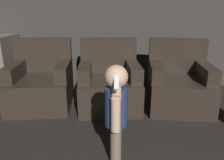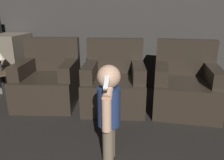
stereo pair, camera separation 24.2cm
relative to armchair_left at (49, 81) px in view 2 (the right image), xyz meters
name	(u,v)px [view 2 (the right image)]	position (x,y,z in m)	size (l,w,h in m)	color
wall_back	(130,12)	(1.14, 0.90, 0.98)	(8.40, 0.05, 2.60)	#33302D
armchair_left	(49,81)	(0.00, 0.00, 0.00)	(0.90, 0.92, 0.93)	black
armchair_middle	(114,84)	(0.97, 0.00, 0.00)	(0.88, 0.91, 0.93)	black
armchair_right	(185,87)	(1.95, 0.00, 0.00)	(0.89, 0.91, 0.93)	black
person_toddler	(109,107)	(1.07, -1.23, 0.21)	(0.20, 0.35, 0.90)	brown
side_table	(2,76)	(-0.70, -0.06, 0.07)	(0.48, 0.48, 0.47)	black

